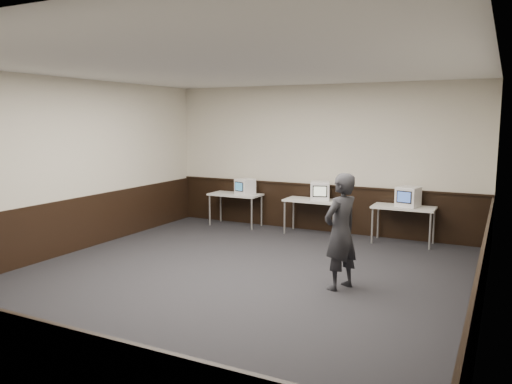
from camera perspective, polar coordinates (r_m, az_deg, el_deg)
floor at (r=7.74m, az=-3.01°, el=-10.17°), size 8.00×8.00×0.00m
ceiling at (r=7.38m, az=-3.20°, el=14.12°), size 8.00×8.00×0.00m
back_wall at (r=11.02m, az=7.32°, el=3.80°), size 7.00×0.00×7.00m
left_wall at (r=9.61m, az=-21.53°, el=2.64°), size 0.00×8.00×8.00m
right_wall at (r=6.42m, az=25.11°, el=-0.09°), size 0.00×8.00×8.00m
wainscot_back at (r=11.14m, az=7.18°, el=-1.85°), size 6.98×0.04×1.00m
wainscot_left at (r=9.76m, az=-21.11°, el=-3.80°), size 0.04×7.98×1.00m
wainscot_right at (r=6.66m, az=24.35°, el=-9.49°), size 0.04×7.98×1.00m
wainscot_rail at (r=11.05m, az=7.19°, el=0.79°), size 6.98×0.06×0.04m
desk_left at (r=11.55m, az=-2.36°, el=-0.54°), size 1.20×0.60×0.75m
desk_center at (r=10.76m, az=6.51°, el=-1.24°), size 1.20×0.60×0.75m
desk_right at (r=10.27m, az=16.51°, el=-1.98°), size 1.20×0.60×0.75m
emac_left at (r=11.41m, az=-1.27°, el=0.62°), size 0.46×0.47×0.36m
emac_center at (r=10.68m, az=7.35°, el=0.13°), size 0.50×0.51×0.39m
emac_right at (r=10.22m, az=16.99°, el=-0.52°), size 0.47×0.49×0.40m
person at (r=7.31m, az=9.66°, el=-4.48°), size 0.62×0.73×1.70m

